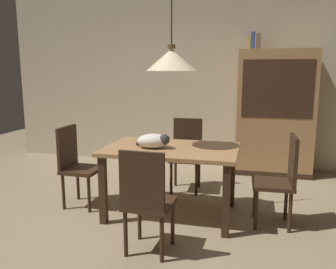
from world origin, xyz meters
name	(u,v)px	position (x,y,z in m)	size (l,w,h in m)	color
ground	(146,231)	(0.00, 0.00, 0.00)	(10.00, 10.00, 0.00)	#998466
back_wall	(194,77)	(0.00, 2.65, 1.45)	(6.40, 0.10, 2.90)	beige
dining_table	(171,157)	(0.14, 0.45, 0.65)	(1.40, 0.90, 0.75)	#A87A4C
chair_left_side	(76,162)	(-0.99, 0.45, 0.51)	(0.41, 0.41, 0.93)	#382316
chair_far_back	(187,151)	(0.14, 1.33, 0.51)	(0.42, 0.42, 0.93)	#382316
chair_near_front	(146,198)	(0.14, -0.43, 0.51)	(0.42, 0.42, 0.93)	#382316
chair_right_side	(281,177)	(1.27, 0.46, 0.51)	(0.42, 0.42, 0.93)	#382316
cat_sleeping	(154,141)	(-0.03, 0.38, 0.83)	(0.40, 0.28, 0.16)	silver
pendant_lamp	(171,60)	(0.14, 0.45, 1.66)	(0.52, 0.52, 1.30)	beige
hutch_bookcase	(275,116)	(1.28, 2.32, 0.89)	(1.12, 0.45, 1.85)	#A87A4C
book_yellow_short	(248,43)	(0.85, 2.32, 1.94)	(0.04, 0.20, 0.18)	gold
book_blue_wide	(253,41)	(0.92, 2.32, 1.97)	(0.06, 0.24, 0.24)	#384C93
book_brown_thick	(258,42)	(0.99, 2.32, 1.96)	(0.06, 0.24, 0.22)	brown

